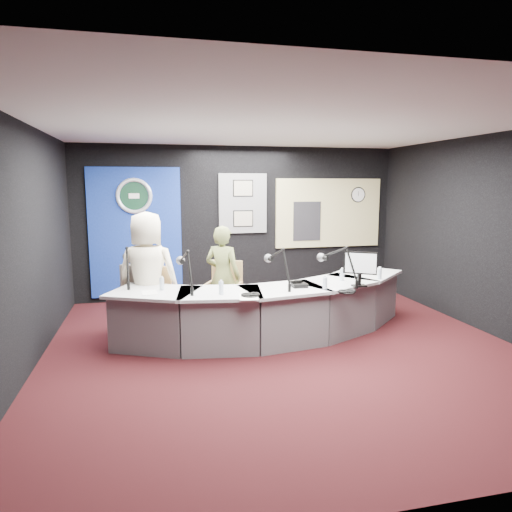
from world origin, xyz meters
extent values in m
plane|color=black|center=(0.00, 0.00, 0.00)|extent=(6.00, 6.00, 0.00)
cube|color=silver|center=(0.00, 0.00, 2.80)|extent=(6.00, 6.00, 0.02)
cube|color=black|center=(0.00, 3.00, 1.40)|extent=(6.00, 0.02, 2.80)
cube|color=black|center=(0.00, -3.00, 1.40)|extent=(6.00, 0.02, 2.80)
cube|color=black|center=(-3.00, 0.00, 1.40)|extent=(0.02, 6.00, 2.80)
cube|color=black|center=(3.00, 0.00, 1.40)|extent=(0.02, 6.00, 2.80)
cube|color=navy|center=(-1.90, 2.97, 1.25)|extent=(1.60, 0.05, 2.30)
torus|color=silver|center=(-1.90, 2.93, 1.90)|extent=(0.63, 0.07, 0.63)
cylinder|color=black|center=(-1.90, 2.94, 1.90)|extent=(0.48, 0.01, 0.48)
cube|color=slate|center=(0.05, 2.97, 1.75)|extent=(0.90, 0.04, 1.10)
cube|color=gray|center=(0.05, 2.94, 2.03)|extent=(0.34, 0.02, 0.27)
cube|color=gray|center=(0.05, 2.94, 1.47)|extent=(0.34, 0.02, 0.27)
cube|color=#C4B97A|center=(1.75, 2.97, 1.55)|extent=(2.12, 0.06, 1.32)
cube|color=#FFD5A1|center=(1.75, 2.96, 1.55)|extent=(2.00, 0.02, 1.20)
cube|color=black|center=(1.30, 2.94, 1.40)|extent=(0.55, 0.02, 0.75)
cylinder|color=white|center=(2.35, 2.94, 1.90)|extent=(0.28, 0.01, 0.28)
cube|color=gray|center=(-1.85, 1.15, 0.62)|extent=(0.48, 0.35, 0.70)
imported|color=beige|center=(-1.70, 0.94, 0.87)|extent=(0.97, 0.77, 1.74)
imported|color=olive|center=(-0.62, 1.16, 0.75)|extent=(0.66, 0.61, 1.51)
cube|color=black|center=(1.05, 0.11, 1.07)|extent=(0.35, 0.23, 0.27)
cube|color=black|center=(0.26, 0.25, 0.78)|extent=(0.20, 0.16, 0.05)
torus|color=black|center=(0.75, -0.19, 0.77)|extent=(0.22, 0.22, 0.04)
torus|color=black|center=(-0.48, -0.09, 0.77)|extent=(0.24, 0.24, 0.04)
cube|color=white|center=(-1.68, 0.37, 0.75)|extent=(0.21, 0.28, 0.00)
cube|color=white|center=(-0.51, -0.14, 0.75)|extent=(0.28, 0.36, 0.00)
camera|label=1|loc=(-1.63, -5.38, 2.09)|focal=32.00mm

